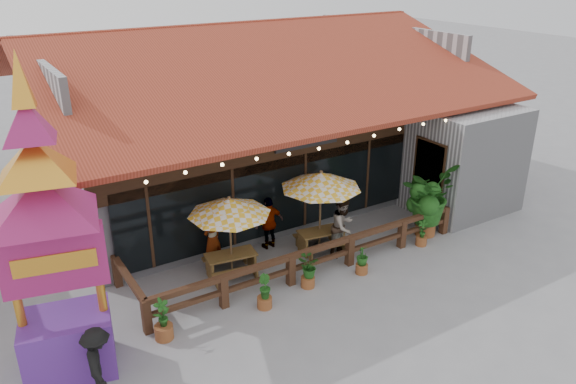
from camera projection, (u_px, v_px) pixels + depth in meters
ground at (352, 253)px, 16.88m from camera, size 100.00×100.00×0.00m
restaurant_building at (253, 128)px, 21.31m from camera, size 15.50×14.73×6.09m
patio_railing at (294, 258)px, 15.34m from camera, size 10.00×2.60×0.92m
umbrella_left at (229, 207)px, 14.89m from camera, size 2.83×2.83×2.41m
umbrella_right at (321, 181)px, 16.27m from camera, size 2.58×2.58×2.55m
picnic_table_left at (231, 261)px, 15.55m from camera, size 1.55×1.39×0.67m
picnic_table_right at (321, 237)px, 16.86m from camera, size 1.56×1.40×0.67m
thai_sign_tower at (43, 206)px, 10.65m from camera, size 3.21×3.21×7.32m
tropical_plant at (429, 196)px, 17.47m from camera, size 2.13×1.99×2.37m
diner_a at (212, 239)px, 15.87m from camera, size 0.74×0.63×1.73m
diner_b at (343, 226)px, 16.47m from camera, size 1.08×0.97×1.83m
diner_c at (269, 223)px, 16.90m from camera, size 0.99×0.46×1.65m
pedestrian at (98, 363)px, 11.16m from camera, size 0.70×1.08×1.58m
planter_a at (163, 322)px, 12.95m from camera, size 0.44×0.44×1.07m
planter_b at (264, 293)px, 14.11m from camera, size 0.38×0.38×0.93m
planter_c at (308, 270)px, 14.97m from camera, size 0.74×0.73×0.92m
planter_d at (362, 260)px, 15.65m from camera, size 0.42×0.42×0.86m
planter_e at (422, 235)px, 17.20m from camera, size 0.34×0.35×0.84m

